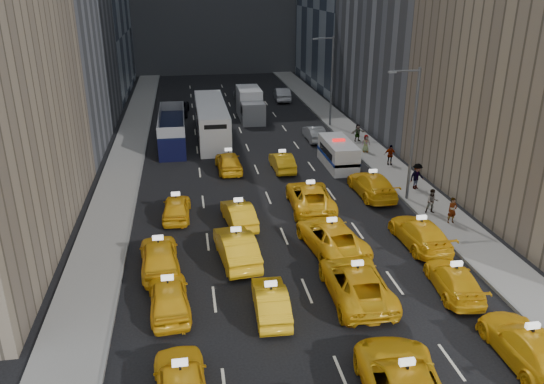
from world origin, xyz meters
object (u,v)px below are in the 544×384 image
Objects in this scene: double_decker at (172,130)px; pedestrian_0 at (452,210)px; city_bus at (211,121)px; box_truck at (250,105)px; taxi_3 at (528,346)px; nypd_van at (338,154)px.

double_decker is 26.33m from pedestrian_0.
city_bus reaches higher than box_truck.
box_truck reaches higher than pedestrian_0.
nypd_van is (-0.81, 24.09, 0.30)m from taxi_3.
taxi_3 is 24.10m from nypd_van.
box_truck is at bearing 49.59° from city_bus.
pedestrian_0 is at bearing -65.00° from city_bus.
double_decker is 1.44× the size of box_truck.
pedestrian_0 is at bearing -78.18° from nypd_van.
box_truck is 29.97m from pedestrian_0.
nypd_van reaches higher than pedestrian_0.
nypd_van is at bearing -77.03° from box_truck.
taxi_3 is at bearing -85.47° from box_truck.
taxi_3 is at bearing -110.36° from pedestrian_0.
nypd_van is at bearing -53.06° from city_bus.
taxi_3 is 0.72× the size of box_truck.
pedestrian_0 is (13.37, -21.91, -0.68)m from city_bus.
double_decker is 4.09m from city_bus.
nypd_van is 3.36× the size of pedestrian_0.
city_bus is at bearing 114.85° from pedestrian_0.
taxi_3 is 0.50× the size of double_decker.
city_bus reaches higher than nypd_van.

